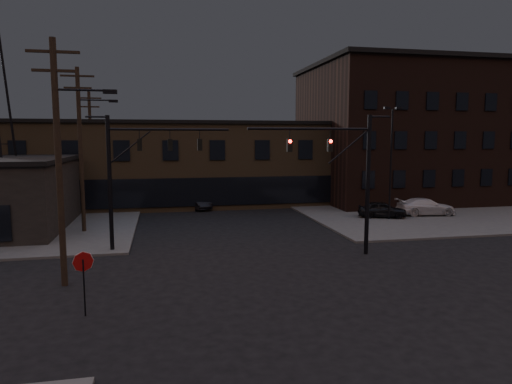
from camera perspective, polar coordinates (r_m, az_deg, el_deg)
ground at (r=21.29m, az=2.62°, el=-11.59°), size 140.00×140.00×0.00m
sidewalk_ne at (r=50.03m, az=21.09°, el=-1.29°), size 30.00×30.00×0.15m
building_row at (r=47.90m, az=-5.72°, el=3.51°), size 40.00×12.00×8.00m
building_right at (r=52.99m, az=19.06°, el=6.73°), size 22.00×16.00×14.00m
traffic_signal_near at (r=26.28m, az=11.60°, el=2.77°), size 7.12×0.24×8.00m
traffic_signal_far at (r=27.66m, az=-15.23°, el=3.03°), size 7.12×0.24×8.00m
stop_sign at (r=18.47m, az=-20.78°, el=-8.93°), size 0.72×0.33×2.48m
utility_pole_near at (r=22.02m, az=-23.31°, el=4.05°), size 3.70×0.28×11.00m
utility_pole_mid at (r=33.99m, az=-20.99°, el=5.36°), size 3.70×0.28×11.50m
utility_pole_far at (r=46.02m, az=-19.92°, el=5.23°), size 2.20×0.28×11.00m
lot_light_a at (r=38.13m, az=16.55°, el=4.71°), size 1.50×0.28×9.14m
lot_light_b at (r=45.46m, az=20.24°, el=4.86°), size 1.50×0.28×9.14m
parked_car_lot_a at (r=39.20m, az=15.49°, el=-2.11°), size 4.21×2.78×1.33m
parked_car_lot_b at (r=41.56m, az=20.45°, el=-1.73°), size 5.11×2.53×1.43m
car_crossing at (r=43.46m, az=-7.46°, el=-1.25°), size 2.77×4.33×1.35m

